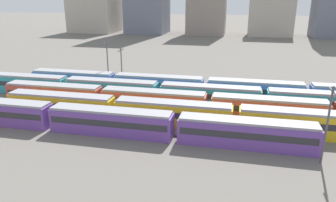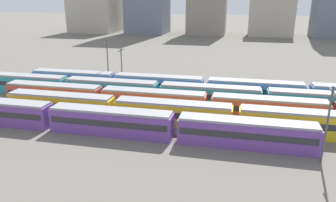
# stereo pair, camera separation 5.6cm
# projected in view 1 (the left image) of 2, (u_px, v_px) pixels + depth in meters

# --- Properties ---
(ground_plane) EXTENTS (600.00, 600.00, 0.00)m
(ground_plane) POSITION_uv_depth(u_px,v_px,m) (67.00, 104.00, 58.32)
(ground_plane) COLOR #666059
(train_track_0) EXTENTS (55.80, 3.06, 3.75)m
(train_track_0) POSITION_uv_depth(u_px,v_px,m) (111.00, 121.00, 45.44)
(train_track_0) COLOR #6B429E
(train_track_0) RESTS_ON ground_plane
(train_track_1) EXTENTS (55.80, 3.06, 3.75)m
(train_track_1) POSITION_uv_depth(u_px,v_px,m) (173.00, 113.00, 48.62)
(train_track_1) COLOR yellow
(train_track_1) RESTS_ON ground_plane
(train_track_2) EXTENTS (93.60, 3.06, 3.75)m
(train_track_2) POSITION_uv_depth(u_px,v_px,m) (268.00, 109.00, 50.49)
(train_track_2) COLOR #BC4C38
(train_track_2) RESTS_ON ground_plane
(train_track_3) EXTENTS (112.50, 3.06, 3.75)m
(train_track_3) POSITION_uv_depth(u_px,v_px,m) (264.00, 99.00, 55.37)
(train_track_3) COLOR teal
(train_track_3) RESTS_ON ground_plane
(train_track_4) EXTENTS (93.60, 3.06, 3.75)m
(train_track_4) POSITION_uv_depth(u_px,v_px,m) (255.00, 90.00, 60.47)
(train_track_4) COLOR #4C70BC
(train_track_4) RESTS_ON ground_plane
(catenary_pole_1) EXTENTS (0.24, 3.20, 10.07)m
(catenary_pole_1) POSITION_uv_depth(u_px,v_px,m) (108.00, 61.00, 68.57)
(catenary_pole_1) COLOR #4C4C51
(catenary_pole_1) RESTS_ON ground_plane
(catenary_pole_2) EXTENTS (0.24, 3.20, 9.56)m
(catenary_pole_2) POSITION_uv_depth(u_px,v_px,m) (328.00, 122.00, 36.18)
(catenary_pole_2) COLOR #4C4C51
(catenary_pole_2) RESTS_ON ground_plane
(catenary_pole_3) EXTENTS (0.24, 3.20, 8.71)m
(catenary_pole_3) POSITION_uv_depth(u_px,v_px,m) (122.00, 65.00, 67.93)
(catenary_pole_3) COLOR #4C4C51
(catenary_pole_3) RESTS_ON ground_plane
(distant_building_0) EXTENTS (23.89, 21.61, 23.95)m
(distant_building_0) POSITION_uv_depth(u_px,v_px,m) (95.00, 9.00, 173.15)
(distant_building_0) COLOR #B2A899
(distant_building_0) RESTS_ON ground_plane
(distant_building_3) EXTENTS (20.89, 13.47, 20.17)m
(distant_building_3) POSITION_uv_depth(u_px,v_px,m) (271.00, 15.00, 154.78)
(distant_building_3) COLOR #B2A899
(distant_building_3) RESTS_ON ground_plane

